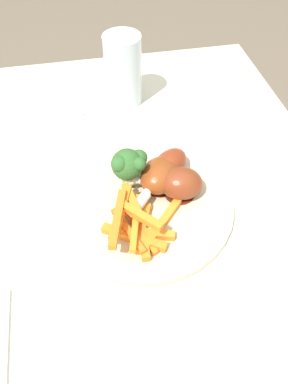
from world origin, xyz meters
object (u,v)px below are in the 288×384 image
Objects in this scene: dinner_plate at (144,203)px; broccoli_floret_front at (128,165)px; water_glass at (123,71)px; chicken_drumstick_far at (159,177)px; chicken_drumstick_extra at (166,169)px; fork at (33,122)px; carrot_fries_pile at (137,224)px; chicken_drumstick_near at (177,183)px; dining_table at (117,265)px.

dinner_plate is 3.90× the size of broccoli_floret_front.
water_glass is at bearing 172.85° from broccoli_floret_front.
chicken_drumstick_extra is at bearing 134.62° from chicken_drumstick_far.
dinner_plate is 0.28m from fork.
carrot_fries_pile is 0.93× the size of water_glass.
carrot_fries_pile is at bearing -32.14° from chicken_drumstick_far.
carrot_fries_pile is 1.09× the size of chicken_drumstick_far.
chicken_drumstick_far is (-0.02, 0.03, 0.03)m from dinner_plate.
broccoli_floret_front is at bearing -105.46° from chicken_drumstick_far.
carrot_fries_pile is 0.64× the size of fork.
carrot_fries_pile is at bearing -51.51° from chicken_drumstick_near.
chicken_drumstick_near reaches higher than chicken_drumstick_far.
broccoli_floret_front reaches higher than fork.
dinner_plate is 2.32× the size of chicken_drumstick_extra.
fork is at bearing -155.42° from dining_table.
broccoli_floret_front is at bearing -58.36° from fork.
dining_table is 4.76× the size of fork.
chicken_drumstick_extra reaches higher than dining_table.
chicken_drumstick_far is (-0.07, 0.05, 0.01)m from carrot_fries_pile.
broccoli_floret_front is 0.52× the size of water_glass.
chicken_drumstick_near reaches higher than fork.
dining_table is at bearing -76.38° from chicken_drumstick_near.
chicken_drumstick_far is 0.98× the size of chicken_drumstick_extra.
dinner_plate is 0.04m from chicken_drumstick_far.
chicken_drumstick_far is at bearing -124.64° from chicken_drumstick_near.
dinner_plate is at bearing 109.91° from dining_table.
dining_table is 7.90× the size of chicken_drumstick_extra.
dining_table is 0.15m from dinner_plate.
chicken_drumstick_far is (-0.02, -0.02, -0.00)m from chicken_drumstick_near.
chicken_drumstick_near reaches higher than chicken_drumstick_extra.
carrot_fries_pile is 1.03× the size of chicken_drumstick_near.
chicken_drumstick_far is (0.01, 0.04, -0.02)m from broccoli_floret_front.
dining_table is at bearing -71.40° from fork.
water_glass is at bearing -176.74° from chicken_drumstick_far.
carrot_fries_pile is 0.31m from fork.
dinner_plate is 0.06m from chicken_drumstick_near.
dining_table is at bearing -33.99° from broccoli_floret_front.
chicken_drumstick_far reaches higher than chicken_drumstick_extra.
water_glass reaches higher than carrot_fries_pile.
dinner_plate is (-0.02, 0.05, 0.14)m from dining_table.
dining_table is 0.20m from chicken_drumstick_near.
water_glass is at bearing 174.30° from carrot_fries_pile.
water_glass reaches higher than chicken_drumstick_extra.
water_glass is (-0.23, -0.03, 0.03)m from chicken_drumstick_extra.
chicken_drumstick_near is 1.06× the size of chicken_drumstick_far.
dinner_plate reaches higher than fork.
chicken_drumstick_extra is (-0.09, 0.06, 0.01)m from carrot_fries_pile.
water_glass reaches higher than chicken_drumstick_far.
carrot_fries_pile is at bearing -34.78° from chicken_drumstick_extra.
dinner_plate is at bearing -83.23° from chicken_drumstick_near.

